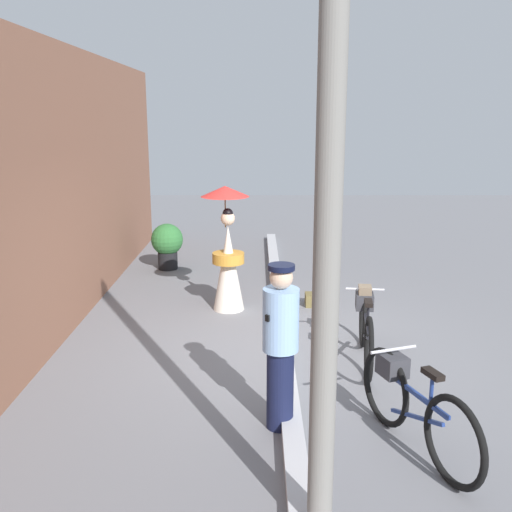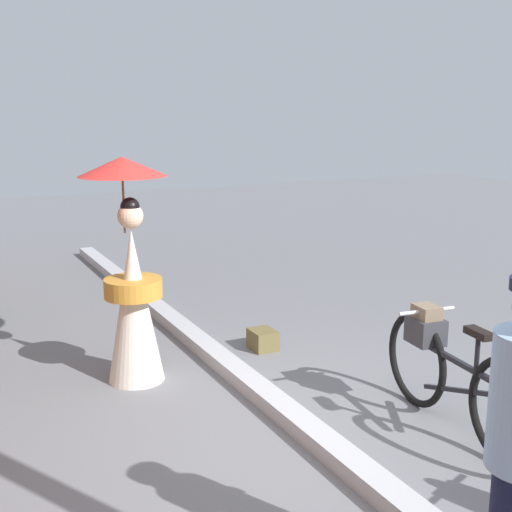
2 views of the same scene
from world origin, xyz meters
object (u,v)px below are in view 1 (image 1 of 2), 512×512
(bicycle_near_officer, at_px, (366,325))
(person_officer, at_px, (281,343))
(utility_pole, at_px, (329,205))
(bicycle_far_side, at_px, (413,405))
(potted_plant_by_door, at_px, (168,243))
(backpack_on_pavement, at_px, (313,299))
(person_with_parasol, at_px, (228,251))

(bicycle_near_officer, height_order, person_officer, person_officer)
(utility_pole, bearing_deg, bicycle_far_side, -40.00)
(bicycle_near_officer, distance_m, potted_plant_by_door, 5.34)
(bicycle_far_side, distance_m, utility_pole, 2.46)
(bicycle_far_side, distance_m, backpack_on_pavement, 4.12)
(person_with_parasol, height_order, potted_plant_by_door, person_with_parasol)
(bicycle_far_side, height_order, backpack_on_pavement, bicycle_far_side)
(bicycle_far_side, relative_size, person_officer, 1.05)
(bicycle_far_side, bearing_deg, backpack_on_pavement, 7.18)
(utility_pole, bearing_deg, bicycle_near_officer, -15.78)
(backpack_on_pavement, bearing_deg, potted_plant_by_door, 49.12)
(potted_plant_by_door, bearing_deg, utility_pole, -163.64)
(bicycle_near_officer, relative_size, potted_plant_by_door, 1.98)
(bicycle_far_side, bearing_deg, person_officer, 72.66)
(potted_plant_by_door, xyz_separation_m, backpack_on_pavement, (-2.28, -2.63, -0.42))
(backpack_on_pavement, xyz_separation_m, utility_pole, (-5.20, 0.44, 2.30))
(person_officer, relative_size, potted_plant_by_door, 1.80)
(potted_plant_by_door, distance_m, utility_pole, 8.02)
(bicycle_far_side, relative_size, backpack_on_pavement, 6.36)
(person_with_parasol, distance_m, utility_pole, 5.32)
(backpack_on_pavement, height_order, utility_pole, utility_pole)
(bicycle_near_officer, relative_size, backpack_on_pavement, 6.61)
(person_officer, bearing_deg, bicycle_far_side, -107.34)
(backpack_on_pavement, bearing_deg, utility_pole, 175.21)
(bicycle_far_side, xyz_separation_m, person_officer, (0.37, 1.18, 0.43))
(bicycle_near_officer, distance_m, person_officer, 2.00)
(utility_pole, bearing_deg, person_with_parasol, 10.13)
(potted_plant_by_door, height_order, backpack_on_pavement, potted_plant_by_door)
(bicycle_near_officer, xyz_separation_m, backpack_on_pavement, (2.09, 0.44, -0.34))
(person_with_parasol, height_order, backpack_on_pavement, person_with_parasol)
(potted_plant_by_door, height_order, utility_pole, utility_pole)
(potted_plant_by_door, relative_size, utility_pole, 0.19)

